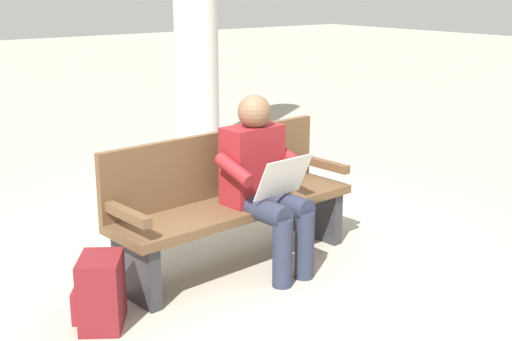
{
  "coord_description": "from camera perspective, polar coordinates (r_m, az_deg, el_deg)",
  "views": [
    {
      "loc": [
        2.56,
        3.53,
        1.88
      ],
      "look_at": [
        -0.05,
        0.15,
        0.7
      ],
      "focal_mm": 47.97,
      "sensor_mm": 36.0,
      "label": 1
    }
  ],
  "objects": [
    {
      "name": "ground_plane",
      "position": [
        4.75,
        -1.61,
        -7.88
      ],
      "size": [
        40.0,
        40.0,
        0.0
      ],
      "primitive_type": "plane",
      "color": "#A89E8E"
    },
    {
      "name": "bench_near",
      "position": [
        4.64,
        -2.22,
        -2.41
      ],
      "size": [
        1.83,
        0.61,
        0.9
      ],
      "rotation": [
        0.0,
        0.0,
        0.07
      ],
      "color": "brown",
      "rests_on": "ground"
    },
    {
      "name": "person_seated",
      "position": [
        4.48,
        0.64,
        -0.77
      ],
      "size": [
        0.59,
        0.59,
        1.18
      ],
      "rotation": [
        0.0,
        0.0,
        0.07
      ],
      "color": "maroon",
      "rests_on": "ground"
    },
    {
      "name": "backpack",
      "position": [
        3.98,
        -12.86,
        -9.89
      ],
      "size": [
        0.37,
        0.38,
        0.41
      ],
      "rotation": [
        0.0,
        0.0,
        4.1
      ],
      "color": "maroon",
      "rests_on": "ground"
    }
  ]
}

